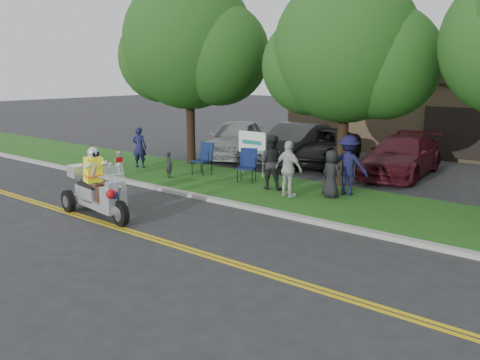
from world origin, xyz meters
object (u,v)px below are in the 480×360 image
Objects in this scene: spectator_adult_left at (139,147)px; parked_car_far_left at (236,139)px; spectator_adult_mid at (271,162)px; parked_car_right at (401,156)px; spectator_adult_right at (289,169)px; lawn_chair_a at (204,157)px; lawn_chair_b at (248,163)px; parked_car_mid at (322,146)px; trike_scooter at (96,192)px; parked_car_left at (296,143)px.

parked_car_far_left is (1.03, 4.87, -0.05)m from spectator_adult_left.
spectator_adult_mid is 0.34× the size of parked_car_right.
parked_car_right is (1.19, 5.94, -0.22)m from spectator_adult_right.
spectator_adult_right reaches higher than lawn_chair_a.
lawn_chair_b is 0.22× the size of parked_car_mid.
spectator_adult_left is at bearing -15.04° from spectator_adult_mid.
parked_car_right is (7.61, 0.80, -0.11)m from parked_car_far_left.
parked_car_right is at bearing -19.01° from parked_car_mid.
parked_car_far_left is at bearing 116.79° from trike_scooter.
trike_scooter is at bearing 52.18° from spectator_adult_mid.
trike_scooter is 0.57× the size of parked_car_left.
parked_car_right is at bearing 76.79° from trike_scooter.
parked_car_left is (2.95, 0.54, -0.02)m from parked_car_far_left.
parked_car_mid is (0.55, 11.15, 0.07)m from trike_scooter.
trike_scooter is 6.76m from spectator_adult_left.
spectator_adult_mid reaches higher than parked_car_mid.
lawn_chair_b is (0.66, 5.86, 0.08)m from trike_scooter.
trike_scooter is 5.77m from spectator_adult_mid.
spectator_adult_right is (3.07, 4.87, 0.31)m from trike_scooter.
spectator_adult_mid is at bearing 157.69° from spectator_adult_left.
lawn_chair_a is 0.23× the size of parked_car_far_left.
parked_car_left is (3.98, 5.41, -0.07)m from spectator_adult_left.
parked_car_far_left reaches higher than parked_car_right.
trike_scooter is 2.54× the size of lawn_chair_b.
spectator_adult_left is at bearing -152.21° from parked_car_right.
spectator_adult_mid reaches higher than lawn_chair_b.
spectator_adult_right is 0.34× the size of parked_car_left.
spectator_adult_mid is at bearing -7.87° from lawn_chair_a.
spectator_adult_mid is (1.37, -0.47, 0.24)m from lawn_chair_b.
trike_scooter is at bearing -106.66° from parked_car_mid.
lawn_chair_b is at bearing -131.53° from parked_car_right.
parked_car_right is at bearing 40.51° from lawn_chair_a.
lawn_chair_a is 0.66× the size of spectator_adult_mid.
lawn_chair_a is 0.22× the size of parked_car_mid.
spectator_adult_left is at bearing -143.24° from parked_car_mid.
parked_car_right is (8.64, 5.67, -0.16)m from spectator_adult_left.
spectator_adult_mid is at bearing -19.00° from spectator_adult_right.
spectator_adult_right reaches higher than spectator_adult_left.
lawn_chair_b is at bearing 0.59° from lawn_chair_a.
lawn_chair_b is at bearing 163.60° from spectator_adult_left.
spectator_adult_left is 0.30× the size of parked_car_mid.
parked_car_far_left reaches higher than lawn_chair_b.
parked_car_right is at bearing -1.97° from parked_car_left.
lawn_chair_a is 0.73× the size of spectator_adult_left.
spectator_adult_mid is 5.95m from parked_car_mid.
parked_car_far_left is 0.98× the size of parked_car_right.
parked_car_left is at bearing -161.72° from parked_car_mid.
lawn_chair_b is at bearing 91.92° from trike_scooter.
lawn_chair_a is 4.64m from parked_car_far_left.
spectator_adult_mid reaches higher than lawn_chair_a.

